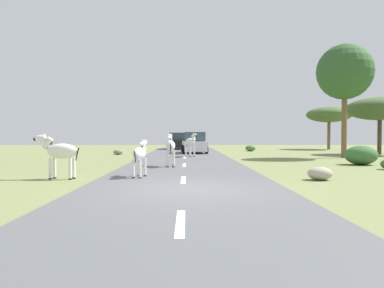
{
  "coord_description": "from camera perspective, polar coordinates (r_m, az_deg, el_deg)",
  "views": [
    {
      "loc": [
        -0.08,
        -10.31,
        1.59
      ],
      "look_at": [
        0.27,
        11.98,
        1.01
      ],
      "focal_mm": 34.19,
      "sensor_mm": 36.0,
      "label": 1
    }
  ],
  "objects": [
    {
      "name": "rock_0",
      "position": [
        29.34,
        -11.45,
        -1.24
      ],
      "size": [
        0.76,
        0.62,
        0.41
      ],
      "primitive_type": "ellipsoid",
      "color": "gray",
      "rests_on": "ground_plane"
    },
    {
      "name": "car_0",
      "position": [
        38.83,
        -2.23,
        0.4
      ],
      "size": [
        2.03,
        4.35,
        1.74
      ],
      "rotation": [
        0.0,
        0.0,
        -0.0
      ],
      "color": "black",
      "rests_on": "road"
    },
    {
      "name": "car_1",
      "position": [
        30.35,
        0.33,
        0.09
      ],
      "size": [
        2.2,
        4.43,
        1.74
      ],
      "rotation": [
        0.0,
        0.0,
        0.05
      ],
      "color": "silver",
      "rests_on": "road"
    },
    {
      "name": "tree_3",
      "position": [
        27.23,
        22.72,
        10.27
      ],
      "size": [
        3.74,
        3.74,
        7.71
      ],
      "color": "brown",
      "rests_on": "ground_plane"
    },
    {
      "name": "tree_2",
      "position": [
        41.9,
        20.59,
        4.29
      ],
      "size": [
        4.74,
        4.74,
        4.55
      ],
      "color": "brown",
      "rests_on": "ground_plane"
    },
    {
      "name": "tree_1",
      "position": [
        32.45,
        27.25,
        4.89
      ],
      "size": [
        5.17,
        5.17,
        4.53
      ],
      "color": "#4C3823",
      "rests_on": "ground_plane"
    },
    {
      "name": "ground_plane",
      "position": [
        10.44,
        -0.47,
        -7.25
      ],
      "size": [
        90.0,
        90.0,
        0.0
      ],
      "primitive_type": "plane",
      "color": "olive"
    },
    {
      "name": "road",
      "position": [
        10.43,
        -1.46,
        -7.12
      ],
      "size": [
        6.0,
        64.0,
        0.05
      ],
      "primitive_type": "cube",
      "color": "#56595B",
      "rests_on": "ground_plane"
    },
    {
      "name": "bush_1",
      "position": [
        21.06,
        24.87,
        -1.6
      ],
      "size": [
        1.68,
        1.51,
        1.01
      ],
      "primitive_type": "ellipsoid",
      "color": "#386633",
      "rests_on": "ground_plane"
    },
    {
      "name": "rock_3",
      "position": [
        13.51,
        19.32,
        -4.36
      ],
      "size": [
        0.85,
        0.75,
        0.46
      ],
      "primitive_type": "ellipsoid",
      "color": "#A89E8C",
      "rests_on": "ground_plane"
    },
    {
      "name": "bush_2",
      "position": [
        35.11,
        9.11,
        -0.65
      ],
      "size": [
        0.96,
        0.87,
        0.58
      ],
      "primitive_type": "ellipsoid",
      "color": "#4C7038",
      "rests_on": "ground_plane"
    },
    {
      "name": "lane_markings",
      "position": [
        9.44,
        -1.52,
        -7.86
      ],
      "size": [
        0.16,
        56.0,
        0.01
      ],
      "color": "silver",
      "rests_on": "road"
    },
    {
      "name": "zebra_1",
      "position": [
        17.6,
        -3.41,
        -0.34
      ],
      "size": [
        0.54,
        1.74,
        1.64
      ],
      "rotation": [
        0.0,
        0.0,
        0.08
      ],
      "color": "silver",
      "rests_on": "road"
    },
    {
      "name": "zebra_2",
      "position": [
        13.81,
        -19.96,
        -1.13
      ],
      "size": [
        1.73,
        0.62,
        1.64
      ],
      "rotation": [
        0.0,
        0.0,
        1.42
      ],
      "color": "silver",
      "rests_on": "ground_plane"
    },
    {
      "name": "zebra_3",
      "position": [
        13.34,
        -8.12,
        -1.55
      ],
      "size": [
        0.55,
        1.47,
        1.4
      ],
      "rotation": [
        0.0,
        0.0,
        6.11
      ],
      "color": "silver",
      "rests_on": "road"
    },
    {
      "name": "zebra_0",
      "position": [
        25.29,
        -0.22,
        0.26
      ],
      "size": [
        0.98,
        1.66,
        1.67
      ],
      "rotation": [
        0.0,
        0.0,
        3.56
      ],
      "color": "silver",
      "rests_on": "road"
    }
  ]
}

